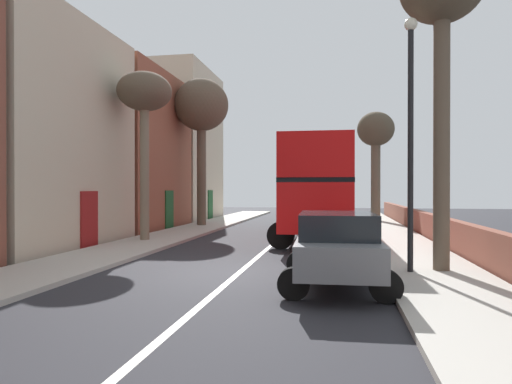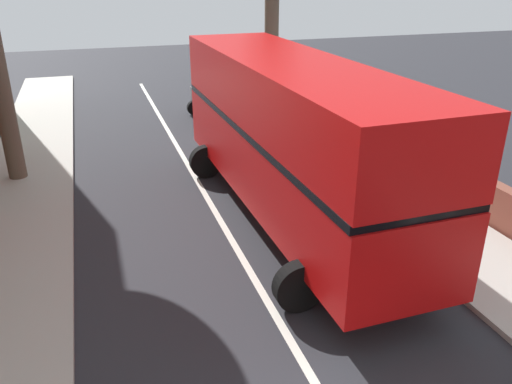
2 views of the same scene
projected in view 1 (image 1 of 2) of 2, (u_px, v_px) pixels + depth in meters
ground_plane at (237, 275)px, 11.45m from camera, size 84.00×84.00×0.00m
road_centre_line at (237, 274)px, 11.45m from camera, size 0.16×54.00×0.01m
sidewalk_left at (63, 266)px, 12.32m from camera, size 2.60×60.00×0.12m
sidewalk_right at (440, 279)px, 10.57m from camera, size 2.60×60.00×0.12m
boundary_wall_right at (512, 260)px, 10.29m from camera, size 0.36×54.00×1.12m
double_decker_bus at (319, 185)px, 19.66m from camera, size 3.70×10.61×4.06m
parked_car_grey_right_0 at (337, 208)px, 28.97m from camera, size 2.62×4.08×1.67m
parked_car_grey_right_2 at (337, 245)px, 9.85m from camera, size 2.49×4.02×1.66m
street_tree_left_0 at (201, 109)px, 25.82m from camera, size 3.10×3.10×8.39m
street_tree_right_1 at (376, 136)px, 29.46m from camera, size 2.40×2.40×7.12m
street_tree_right_3 at (442, 3)px, 11.39m from camera, size 2.11×2.11×8.17m
street_tree_left_4 at (145, 99)px, 18.32m from camera, size 2.21×2.21×6.83m
lamppost_right at (411, 124)px, 11.18m from camera, size 0.32×0.32×6.31m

